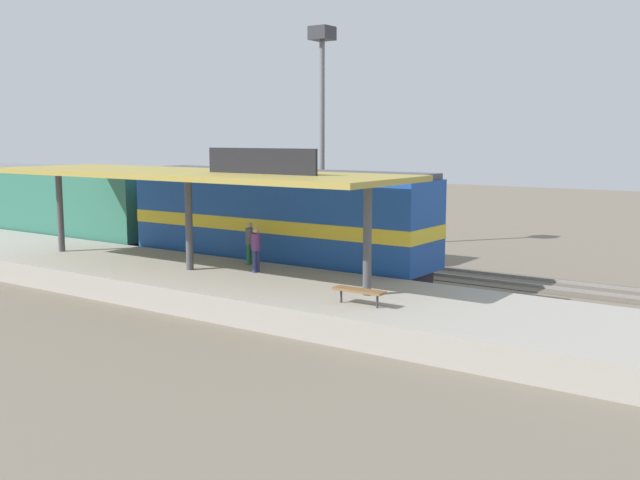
% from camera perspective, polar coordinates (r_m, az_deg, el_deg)
% --- Properties ---
extents(ground_plane, '(120.00, 120.00, 0.00)m').
position_cam_1_polar(ground_plane, '(33.94, -2.10, -2.17)').
color(ground_plane, '#706656').
extents(track_near, '(3.20, 110.00, 0.16)m').
position_cam_1_polar(track_near, '(32.39, -4.24, -2.62)').
color(track_near, '#5F5649').
rests_on(track_near, ground).
extents(track_far, '(3.20, 110.00, 0.16)m').
position_cam_1_polar(track_far, '(36.01, 0.39, -1.52)').
color(track_far, '#5F5649').
rests_on(track_far, ground).
extents(platform, '(6.00, 44.00, 0.90)m').
position_cam_1_polar(platform, '(28.96, -10.02, -3.15)').
color(platform, '#9E998E').
rests_on(platform, ground).
extents(station_canopy, '(5.20, 18.00, 4.70)m').
position_cam_1_polar(station_canopy, '(28.40, -10.08, 4.94)').
color(station_canopy, '#47474C').
rests_on(station_canopy, platform).
extents(platform_bench, '(0.44, 1.70, 0.50)m').
position_cam_1_polar(platform_bench, '(22.43, 3.04, -3.97)').
color(platform_bench, '#333338').
rests_on(platform_bench, platform).
extents(locomotive, '(2.93, 14.43, 4.44)m').
position_cam_1_polar(locomotive, '(31.61, -3.32, 1.49)').
color(locomotive, '#28282D').
rests_on(locomotive, track_near).
extents(passenger_carriage_front, '(2.90, 20.00, 4.24)m').
position_cam_1_polar(passenger_carriage_front, '(45.00, -21.64, 2.76)').
color(passenger_carriage_front, '#28282D').
rests_on(passenger_carriage_front, track_near).
extents(freight_car, '(2.80, 12.00, 3.54)m').
position_cam_1_polar(freight_car, '(37.31, -2.98, 1.81)').
color(freight_car, '#28282D').
rests_on(freight_car, track_far).
extents(light_mast, '(1.10, 1.10, 11.70)m').
position_cam_1_polar(light_mast, '(39.59, 0.16, 11.49)').
color(light_mast, slate).
rests_on(light_mast, ground).
extents(person_waiting, '(0.34, 0.34, 1.71)m').
position_cam_1_polar(person_waiting, '(29.53, -5.47, -0.09)').
color(person_waiting, '#23603D').
rests_on(person_waiting, platform).
extents(person_walking, '(0.34, 0.34, 1.71)m').
position_cam_1_polar(person_walking, '(27.84, -4.99, -0.57)').
color(person_walking, navy).
rests_on(person_walking, platform).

